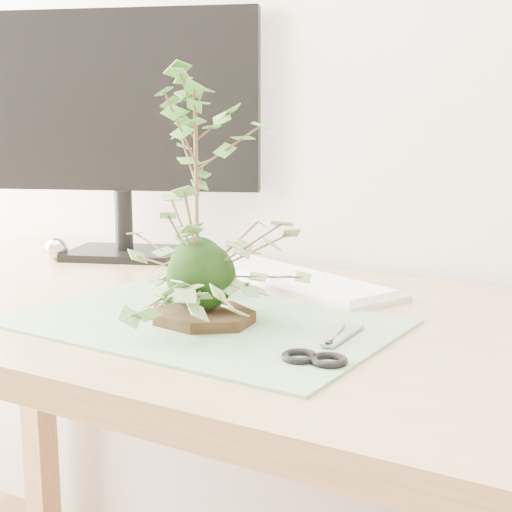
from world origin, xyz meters
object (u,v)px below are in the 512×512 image
Objects in this scene: desk at (230,364)px; keyboard at (287,278)px; ivy_kokedama at (201,244)px; monitor at (123,117)px; maple_kokedama at (195,128)px.

desk is 0.22m from keyboard.
ivy_kokedama is (0.01, -0.09, 0.20)m from desk.
desk is at bearing 98.87° from ivy_kokedama.
monitor reaches higher than ivy_kokedama.
keyboard is at bearing -29.32° from monitor.
maple_kokedama is 0.81× the size of keyboard.
ivy_kokedama is 0.90× the size of maple_kokedama.
desk is 0.37m from maple_kokedama.
ivy_kokedama is at bearing -81.13° from desk.
desk is 3.05× the size of monitor.
desk is at bearing -64.95° from keyboard.
maple_kokedama reaches higher than desk.
ivy_kokedama is 0.30m from keyboard.
ivy_kokedama is at bearing -60.52° from monitor.
keyboard is at bearing 54.56° from maple_kokedama.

